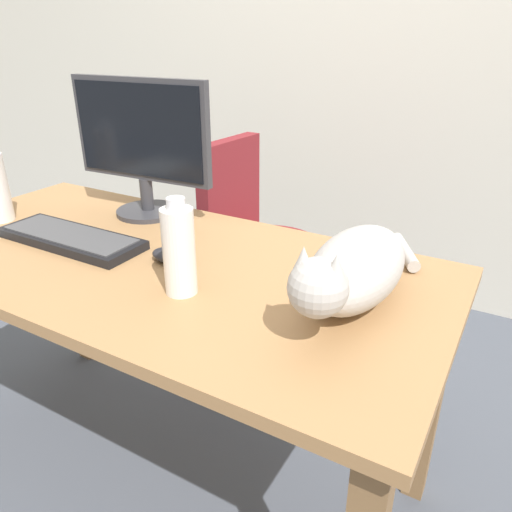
{
  "coord_description": "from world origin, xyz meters",
  "views": [
    {
      "loc": [
        0.81,
        -0.86,
        1.28
      ],
      "look_at": [
        0.3,
        0.03,
        0.81
      ],
      "focal_mm": 34.27,
      "sensor_mm": 36.0,
      "label": 1
    }
  ],
  "objects_px": {
    "office_chair": "(257,267)",
    "water_bottle": "(179,250)",
    "monitor": "(141,143)",
    "computer_mouse": "(170,256)",
    "keyboard": "(70,238)",
    "cat": "(354,269)"
  },
  "relations": [
    {
      "from": "keyboard",
      "to": "cat",
      "type": "bearing_deg",
      "value": 5.14
    },
    {
      "from": "office_chair",
      "to": "monitor",
      "type": "distance_m",
      "value": 0.78
    },
    {
      "from": "keyboard",
      "to": "cat",
      "type": "height_order",
      "value": "cat"
    },
    {
      "from": "cat",
      "to": "water_bottle",
      "type": "bearing_deg",
      "value": -157.55
    },
    {
      "from": "monitor",
      "to": "computer_mouse",
      "type": "bearing_deg",
      "value": -40.47
    },
    {
      "from": "keyboard",
      "to": "cat",
      "type": "distance_m",
      "value": 0.79
    },
    {
      "from": "keyboard",
      "to": "computer_mouse",
      "type": "xyz_separation_m",
      "value": [
        0.32,
        0.04,
        0.0
      ]
    },
    {
      "from": "office_chair",
      "to": "keyboard",
      "type": "bearing_deg",
      "value": -101.13
    },
    {
      "from": "monitor",
      "to": "computer_mouse",
      "type": "xyz_separation_m",
      "value": [
        0.3,
        -0.25,
        -0.21
      ]
    },
    {
      "from": "keyboard",
      "to": "cat",
      "type": "xyz_separation_m",
      "value": [
        0.79,
        0.07,
        0.07
      ]
    },
    {
      "from": "water_bottle",
      "to": "cat",
      "type": "bearing_deg",
      "value": 22.45
    },
    {
      "from": "office_chair",
      "to": "cat",
      "type": "xyz_separation_m",
      "value": [
        0.64,
        -0.7,
        0.45
      ]
    },
    {
      "from": "monitor",
      "to": "cat",
      "type": "bearing_deg",
      "value": -15.95
    },
    {
      "from": "office_chair",
      "to": "water_bottle",
      "type": "bearing_deg",
      "value": -71.17
    },
    {
      "from": "computer_mouse",
      "to": "water_bottle",
      "type": "relative_size",
      "value": 0.5
    },
    {
      "from": "cat",
      "to": "computer_mouse",
      "type": "xyz_separation_m",
      "value": [
        -0.46,
        -0.04,
        -0.06
      ]
    },
    {
      "from": "keyboard",
      "to": "water_bottle",
      "type": "relative_size",
      "value": 2.0
    },
    {
      "from": "monitor",
      "to": "cat",
      "type": "height_order",
      "value": "monitor"
    },
    {
      "from": "cat",
      "to": "keyboard",
      "type": "bearing_deg",
      "value": -174.86
    },
    {
      "from": "office_chair",
      "to": "keyboard",
      "type": "height_order",
      "value": "office_chair"
    },
    {
      "from": "monitor",
      "to": "keyboard",
      "type": "bearing_deg",
      "value": -95.18
    },
    {
      "from": "monitor",
      "to": "cat",
      "type": "distance_m",
      "value": 0.81
    }
  ]
}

